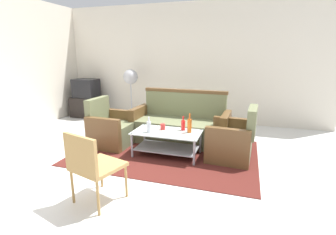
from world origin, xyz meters
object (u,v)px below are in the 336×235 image
(armchair_left, at_px, (112,130))
(coffee_table, at_px, (167,140))
(couch, at_px, (181,126))
(television, at_px, (86,88))
(pedestal_fan, at_px, (131,80))
(armchair_right, at_px, (232,141))
(bottle_red, at_px, (183,125))
(bottle_orange, at_px, (189,125))
(tv_stand, at_px, (88,107))
(bottle_clear, at_px, (149,126))
(wicker_chair, at_px, (91,163))
(cup, at_px, (163,127))

(armchair_left, distance_m, coffee_table, 1.14)
(couch, height_order, television, television)
(coffee_table, bearing_deg, pedestal_fan, 129.00)
(armchair_right, xyz_separation_m, bottle_red, (-0.80, -0.04, 0.21))
(bottle_orange, bearing_deg, pedestal_fan, 135.92)
(bottle_red, distance_m, bottle_orange, 0.16)
(bottle_orange, xyz_separation_m, tv_stand, (-3.18, 1.80, -0.27))
(bottle_red, distance_m, bottle_clear, 0.57)
(armchair_right, distance_m, pedestal_fan, 3.18)
(television, bearing_deg, bottle_clear, 144.98)
(couch, distance_m, wicker_chair, 2.32)
(coffee_table, height_order, pedestal_fan, pedestal_fan)
(armchair_left, height_order, armchair_right, same)
(pedestal_fan, xyz_separation_m, wicker_chair, (1.19, -3.48, -0.52))
(armchair_right, relative_size, television, 1.37)
(pedestal_fan, relative_size, wicker_chair, 1.51)
(coffee_table, distance_m, bottle_orange, 0.45)
(armchair_left, bearing_deg, television, -133.03)
(bottle_clear, height_order, wicker_chair, wicker_chair)
(bottle_orange, bearing_deg, armchair_right, 10.76)
(armchair_right, bearing_deg, couch, 65.60)
(armchair_right, bearing_deg, tv_stand, 70.06)
(armchair_right, distance_m, tv_stand, 4.19)
(armchair_right, distance_m, bottle_red, 0.83)
(pedestal_fan, bearing_deg, couch, -36.92)
(bottle_red, relative_size, cup, 2.38)
(armchair_right, bearing_deg, armchair_left, 94.13)
(armchair_left, distance_m, bottle_orange, 1.50)
(armchair_left, distance_m, wicker_chair, 1.91)
(bottle_red, bearing_deg, couch, 108.49)
(wicker_chair, bearing_deg, bottle_clear, 102.37)
(bottle_orange, bearing_deg, bottle_clear, -163.49)
(pedestal_fan, bearing_deg, armchair_right, -33.70)
(armchair_left, bearing_deg, bottle_red, 91.33)
(bottle_red, bearing_deg, tv_stand, 150.73)
(couch, distance_m, bottle_red, 0.62)
(coffee_table, height_order, television, television)
(bottle_red, height_order, pedestal_fan, pedestal_fan)
(armchair_left, height_order, coffee_table, armchair_left)
(wicker_chair, bearing_deg, bottle_red, 87.07)
(couch, relative_size, television, 2.94)
(armchair_right, xyz_separation_m, coffee_table, (-1.03, -0.20, -0.02))
(bottle_clear, xyz_separation_m, television, (-2.55, 1.99, 0.25))
(armchair_left, bearing_deg, couch, 117.05)
(bottle_red, distance_m, cup, 0.34)
(armchair_left, bearing_deg, cup, 87.26)
(bottle_clear, bearing_deg, cup, 51.14)
(couch, bearing_deg, bottle_clear, 72.01)
(bottle_clear, bearing_deg, bottle_orange, 16.51)
(armchair_right, distance_m, cup, 1.15)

